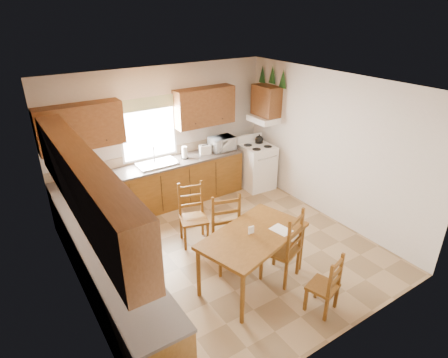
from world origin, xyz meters
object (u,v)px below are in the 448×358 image
microwave (222,144)px  chair_near_left (281,245)px  dining_table (252,258)px  stove (257,167)px  chair_far_left (194,216)px  chair_near_right (323,283)px  chair_far_right (230,235)px

microwave → chair_near_left: 3.08m
dining_table → microwave: bearing=49.3°
stove → chair_far_left: 2.48m
microwave → dining_table: size_ratio=0.31×
stove → microwave: bearing=160.7°
microwave → chair_near_right: 3.85m
microwave → chair_far_left: microwave is taller
chair_near_left → stove: bearing=-143.5°
microwave → chair_far_left: size_ratio=0.46×
dining_table → chair_far_left: bearing=83.2°
dining_table → chair_near_right: chair_near_right is taller
dining_table → chair_far_right: bearing=82.8°
chair_near_left → chair_near_right: bearing=70.0°
stove → dining_table: size_ratio=0.61×
dining_table → chair_near_left: size_ratio=1.36×
chair_near_left → chair_far_right: (-0.48, 0.61, -0.00)m
stove → chair_near_left: chair_near_left is taller
stove → chair_far_left: (-2.21, -1.12, 0.05)m
chair_far_left → chair_far_right: (0.14, -0.87, 0.04)m
chair_near_left → chair_far_left: 1.61m
stove → chair_near_left: 3.05m
stove → chair_far_right: bearing=-132.1°
dining_table → chair_near_right: bearing=-80.8°
microwave → chair_far_left: 2.14m
stove → chair_near_right: bearing=-110.5°
stove → chair_far_right: 2.87m
chair_far_right → chair_far_left: bearing=116.0°
chair_near_right → chair_far_left: bearing=-91.1°
dining_table → chair_far_right: chair_far_right is taller
microwave → chair_far_left: (-1.50, -1.43, -0.54)m
chair_near_left → chair_far_left: size_ratio=1.08×
stove → chair_near_left: bearing=-117.3°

